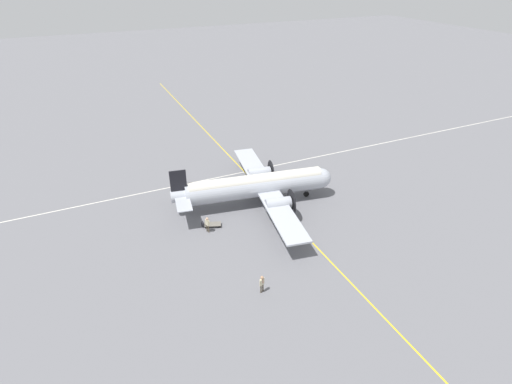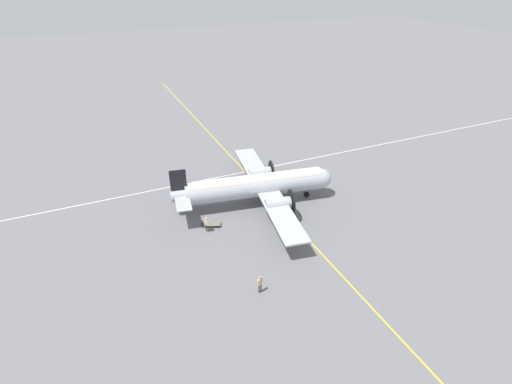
% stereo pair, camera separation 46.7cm
% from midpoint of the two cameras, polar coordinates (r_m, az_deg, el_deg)
% --- Properties ---
extents(ground_plane, '(300.00, 300.00, 0.00)m').
position_cam_midpoint_polar(ground_plane, '(48.31, 0.28, -1.68)').
color(ground_plane, slate).
extents(apron_line_eastwest, '(120.00, 0.16, 0.01)m').
position_cam_midpoint_polar(apron_line_eastwest, '(49.09, 2.51, -1.15)').
color(apron_line_eastwest, gold).
rests_on(apron_line_eastwest, ground_plane).
extents(apron_line_northsouth, '(0.16, 120.00, 0.01)m').
position_cam_midpoint_polar(apron_line_northsouth, '(55.04, -3.31, 2.50)').
color(apron_line_northsouth, silver).
rests_on(apron_line_northsouth, ground_plane).
extents(airliner_main, '(22.98, 19.40, 5.68)m').
position_cam_midpoint_polar(airliner_main, '(47.14, 0.75, 0.97)').
color(airliner_main, '#ADB2BC').
rests_on(airliner_main, ground_plane).
extents(crew_foreground, '(0.35, 0.58, 1.81)m').
position_cam_midpoint_polar(crew_foreground, '(35.70, 0.97, -12.79)').
color(crew_foreground, '#473D2D').
rests_on(crew_foreground, ground_plane).
extents(passenger_boarding, '(0.57, 0.37, 1.84)m').
position_cam_midpoint_polar(passenger_boarding, '(43.16, -6.73, -4.40)').
color(passenger_boarding, '#473D2D').
rests_on(passenger_boarding, ground_plane).
extents(suitcase_near_door, '(0.52, 0.20, 0.65)m').
position_cam_midpoint_polar(suitcase_near_door, '(44.51, -7.37, -4.55)').
color(suitcase_near_door, '#232328').
rests_on(suitcase_near_door, ground_plane).
extents(baggage_cart, '(1.49, 2.03, 0.56)m').
position_cam_midpoint_polar(baggage_cart, '(44.44, -6.00, -4.57)').
color(baggage_cart, '#6B665B').
rests_on(baggage_cart, ground_plane).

